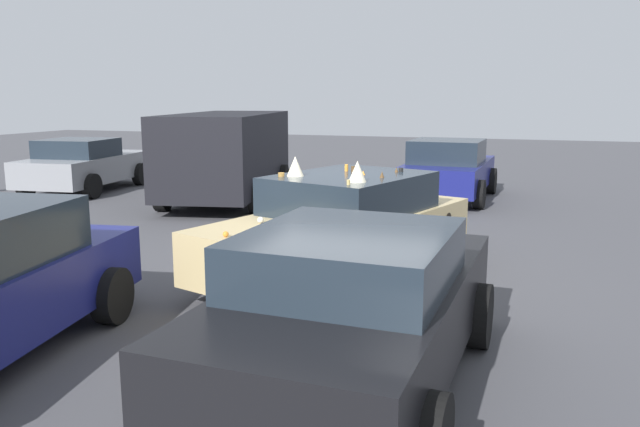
# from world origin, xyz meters

# --- Properties ---
(ground_plane) EXTENTS (60.00, 60.00, 0.00)m
(ground_plane) POSITION_xyz_m (0.00, 0.00, 0.00)
(ground_plane) COLOR #47474C
(art_car_decorated) EXTENTS (4.69, 3.01, 1.70)m
(art_car_decorated) POSITION_xyz_m (0.05, -0.02, 0.73)
(art_car_decorated) COLOR #D8BC7F
(art_car_decorated) RESTS_ON ground
(parked_van_near_right) EXTENTS (5.43, 3.05, 2.08)m
(parked_van_near_right) POSITION_xyz_m (5.43, 4.47, 1.17)
(parked_van_near_right) COLOR black
(parked_van_near_right) RESTS_ON ground
(parked_sedan_behind_right) EXTENTS (3.99, 2.15, 1.45)m
(parked_sedan_behind_right) POSITION_xyz_m (7.38, -0.47, 0.72)
(parked_sedan_behind_right) COLOR navy
(parked_sedan_behind_right) RESTS_ON ground
(parked_sedan_row_back_far) EXTENTS (4.11, 2.11, 1.42)m
(parked_sedan_row_back_far) POSITION_xyz_m (-3.10, -1.07, 0.72)
(parked_sedan_row_back_far) COLOR black
(parked_sedan_row_back_far) RESTS_ON ground
(parked_sedan_row_back_center) EXTENTS (4.14, 2.39, 1.38)m
(parked_sedan_row_back_center) POSITION_xyz_m (5.66, 8.80, 0.69)
(parked_sedan_row_back_center) COLOR gray
(parked_sedan_row_back_center) RESTS_ON ground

